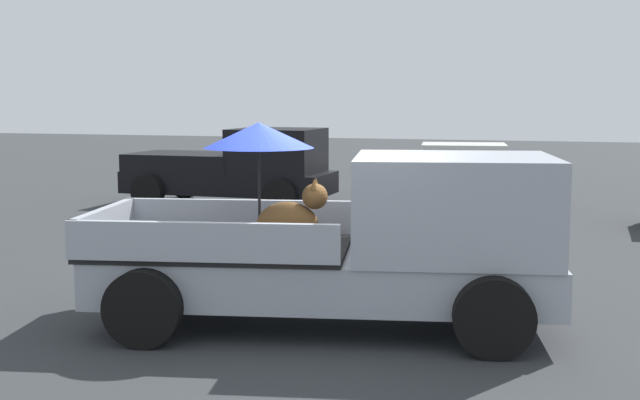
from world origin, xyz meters
name	(u,v)px	position (x,y,z in m)	size (l,w,h in m)	color
ground_plane	(324,325)	(0.00, 0.00, 0.00)	(80.00, 80.00, 0.00)	#2D3033
pickup_truck_main	(366,240)	(0.46, 0.08, 0.97)	(5.31, 3.00, 2.25)	black
pickup_truck_far	(237,168)	(-4.79, 9.17, 0.87)	(4.82, 2.21, 1.80)	black
parked_sedan_near	(466,167)	(0.05, 12.59, 0.74)	(4.50, 2.42, 1.33)	black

